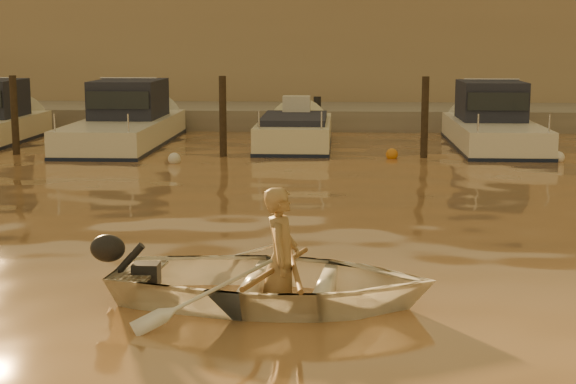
# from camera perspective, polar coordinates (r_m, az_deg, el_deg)

# --- Properties ---
(ground_plane) EXTENTS (160.00, 160.00, 0.00)m
(ground_plane) POSITION_cam_1_polar(r_m,az_deg,el_deg) (8.97, -14.57, -9.74)
(ground_plane) COLOR olive
(ground_plane) RESTS_ON ground
(dinghy) EXTENTS (3.88, 2.95, 0.75)m
(dinghy) POSITION_cam_1_polar(r_m,az_deg,el_deg) (9.98, -1.00, -5.81)
(dinghy) COLOR white
(dinghy) RESTS_ON ground_plane
(person) EXTENTS (0.45, 0.63, 1.64)m
(person) POSITION_cam_1_polar(r_m,az_deg,el_deg) (9.90, -0.43, -4.38)
(person) COLOR #A17F50
(person) RESTS_ON dinghy
(outboard_motor) EXTENTS (0.93, 0.49, 0.70)m
(outboard_motor) POSITION_cam_1_polar(r_m,az_deg,el_deg) (10.33, -9.26, -5.26)
(outboard_motor) COLOR black
(outboard_motor) RESTS_ON dinghy
(oar_port) EXTENTS (0.29, 2.09, 0.13)m
(oar_port) POSITION_cam_1_polar(r_m,az_deg,el_deg) (9.90, 0.43, -4.97)
(oar_port) COLOR brown
(oar_port) RESTS_ON dinghy
(oar_starboard) EXTENTS (0.62, 2.04, 0.13)m
(oar_starboard) POSITION_cam_1_polar(r_m,az_deg,el_deg) (9.93, -0.72, -4.92)
(oar_starboard) COLOR brown
(oar_starboard) RESTS_ON dinghy
(moored_boat_2) EXTENTS (2.24, 7.53, 1.75)m
(moored_boat_2) POSITION_cam_1_polar(r_m,az_deg,el_deg) (24.85, -10.55, 4.47)
(moored_boat_2) COLOR silver
(moored_boat_2) RESTS_ON ground_plane
(moored_boat_3) EXTENTS (1.93, 5.64, 0.95)m
(moored_boat_3) POSITION_cam_1_polar(r_m,az_deg,el_deg) (24.20, 0.44, 3.54)
(moored_boat_3) COLOR #EBE6C5
(moored_boat_3) RESTS_ON ground_plane
(moored_boat_4) EXTENTS (2.10, 6.53, 1.75)m
(moored_boat_4) POSITION_cam_1_polar(r_m,az_deg,el_deg) (24.49, 13.14, 4.29)
(moored_boat_4) COLOR white
(moored_boat_4) RESTS_ON ground_plane
(piling_1) EXTENTS (0.18, 0.18, 2.20)m
(piling_1) POSITION_cam_1_polar(r_m,az_deg,el_deg) (23.39, -17.25, 4.52)
(piling_1) COLOR #2D2319
(piling_1) RESTS_ON ground_plane
(piling_2) EXTENTS (0.18, 0.18, 2.20)m
(piling_2) POSITION_cam_1_polar(r_m,az_deg,el_deg) (22.10, -4.23, 4.64)
(piling_2) COLOR #2D2319
(piling_2) RESTS_ON ground_plane
(piling_3) EXTENTS (0.18, 0.18, 2.20)m
(piling_3) POSITION_cam_1_polar(r_m,az_deg,el_deg) (22.01, 8.82, 4.53)
(piling_3) COLOR #2D2319
(piling_3) RESTS_ON ground_plane
(fender_c) EXTENTS (0.30, 0.30, 0.30)m
(fender_c) POSITION_cam_1_polar(r_m,az_deg,el_deg) (21.08, -7.36, 2.13)
(fender_c) COLOR silver
(fender_c) RESTS_ON ground_plane
(fender_d) EXTENTS (0.30, 0.30, 0.30)m
(fender_d) POSITION_cam_1_polar(r_m,az_deg,el_deg) (21.87, 6.73, 2.43)
(fender_d) COLOR orange
(fender_d) RESTS_ON ground_plane
(fender_e) EXTENTS (0.30, 0.30, 0.30)m
(fender_e) POSITION_cam_1_polar(r_m,az_deg,el_deg) (22.15, 17.07, 2.15)
(fender_e) COLOR white
(fender_e) RESTS_ON ground_plane
(quay) EXTENTS (52.00, 4.00, 1.00)m
(quay) POSITION_cam_1_polar(r_m,az_deg,el_deg) (29.77, -1.89, 4.62)
(quay) COLOR gray
(quay) RESTS_ON ground_plane
(waterfront_building) EXTENTS (46.00, 7.00, 4.80)m
(waterfront_building) POSITION_cam_1_polar(r_m,az_deg,el_deg) (35.12, -1.09, 9.14)
(waterfront_building) COLOR #9E8466
(waterfront_building) RESTS_ON quay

